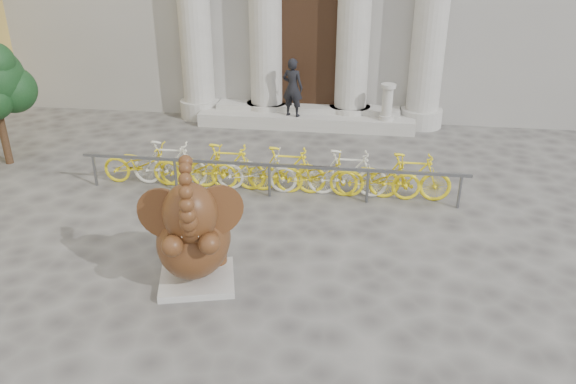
# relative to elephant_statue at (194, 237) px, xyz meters

# --- Properties ---
(ground) EXTENTS (80.00, 80.00, 0.00)m
(ground) POSITION_rel_elephant_statue_xyz_m (0.78, -1.31, -0.83)
(ground) COLOR #474442
(ground) RESTS_ON ground
(entrance_steps) EXTENTS (6.00, 1.20, 0.36)m
(entrance_steps) POSITION_rel_elephant_statue_xyz_m (0.78, 8.09, -0.65)
(entrance_steps) COLOR #A8A59E
(entrance_steps) RESTS_ON ground
(elephant_statue) EXTENTS (1.49, 1.80, 2.28)m
(elephant_statue) POSITION_rel_elephant_statue_xyz_m (0.00, 0.00, 0.00)
(elephant_statue) COLOR #A8A59E
(elephant_statue) RESTS_ON ground
(bike_rack) EXTENTS (8.00, 0.53, 1.00)m
(bike_rack) POSITION_rel_elephant_statue_xyz_m (0.55, 3.56, -0.33)
(bike_rack) COLOR slate
(bike_rack) RESTS_ON ground
(pedestrian) EXTENTS (0.66, 0.52, 1.58)m
(pedestrian) POSITION_rel_elephant_statue_xyz_m (0.43, 7.77, 0.32)
(pedestrian) COLOR black
(pedestrian) RESTS_ON entrance_steps
(balustrade_post) EXTENTS (0.40, 0.40, 0.98)m
(balustrade_post) POSITION_rel_elephant_statue_xyz_m (2.99, 7.79, -0.02)
(balustrade_post) COLOR #A8A59E
(balustrade_post) RESTS_ON entrance_steps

